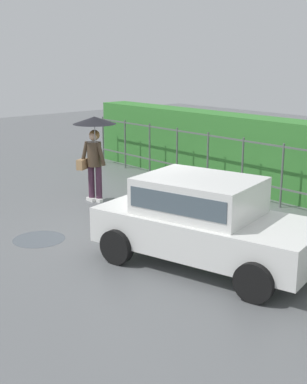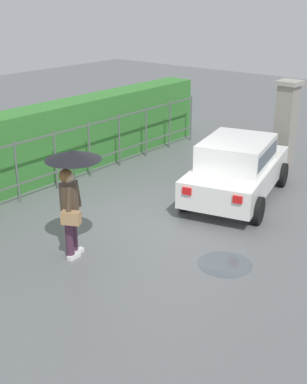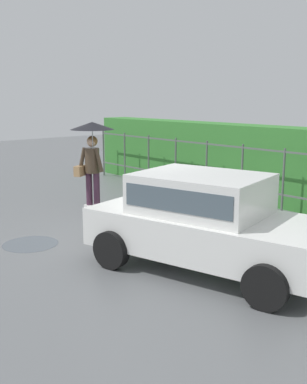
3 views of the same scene
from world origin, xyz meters
name	(u,v)px [view 3 (image 3 of 3)]	position (x,y,z in m)	size (l,w,h in m)	color
ground_plane	(149,231)	(0.00, 0.00, 0.00)	(40.00, 40.00, 0.00)	slate
car	(206,218)	(2.08, -0.64, 0.80)	(3.99, 2.56, 1.48)	white
pedestrian	(92,145)	(-2.29, 0.22, 1.51)	(1.01, 1.01, 2.05)	#47283D
fence_section	(242,172)	(-0.22, 3.16, 0.82)	(11.65, 0.05, 1.50)	#59605B
hedge_row	(263,164)	(-0.22, 4.00, 0.95)	(12.60, 0.90, 1.90)	#387F33
puddle_near	(30,244)	(-0.81, -2.14, 0.00)	(1.00, 1.00, 0.00)	#4C545B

